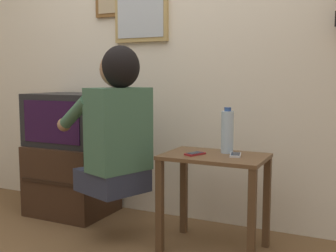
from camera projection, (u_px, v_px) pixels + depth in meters
wall_back at (175, 42)px, 3.01m from camera, size 6.80×0.05×2.55m
side_table at (214, 176)px, 2.47m from camera, size 0.59×0.40×0.57m
person at (116, 123)px, 2.55m from camera, size 0.62×0.53×0.89m
tv_stand at (72, 179)px, 3.17m from camera, size 0.58×0.49×0.52m
television at (71, 119)px, 3.14m from camera, size 0.60×0.43×0.38m
wall_mirror at (141, 0)px, 3.04m from camera, size 0.43×0.03×0.60m
cell_phone_held at (195, 154)px, 2.45m from camera, size 0.10×0.14×0.01m
cell_phone_spare at (235, 155)px, 2.42m from camera, size 0.09×0.13×0.01m
water_bottle at (227, 131)px, 2.50m from camera, size 0.07×0.07×0.27m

